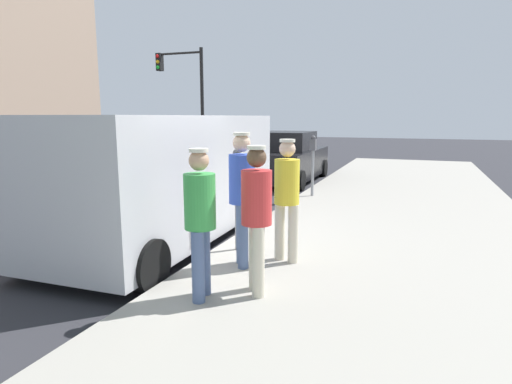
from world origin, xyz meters
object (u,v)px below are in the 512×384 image
(pedestrian_in_yellow, at_px, (287,192))
(parked_sedan_ahead, at_px, (287,159))
(parked_van, at_px, (167,175))
(parking_meter_far, at_px, (313,155))
(parking_meter_near, at_px, (237,182))
(traffic_light_corner, at_px, (186,86))
(pedestrian_in_green, at_px, (200,215))
(pedestrian_in_red, at_px, (257,211))
(pedestrian_in_blue, at_px, (242,190))

(pedestrian_in_yellow, distance_m, parked_sedan_ahead, 8.44)
(pedestrian_in_yellow, height_order, parked_van, parked_van)
(parking_meter_far, relative_size, parked_sedan_ahead, 0.34)
(parking_meter_near, bearing_deg, traffic_light_corner, 122.65)
(pedestrian_in_green, relative_size, parked_van, 0.32)
(parked_sedan_ahead, bearing_deg, pedestrian_in_red, -75.30)
(parking_meter_far, xyz_separation_m, pedestrian_in_blue, (0.34, -5.43, -0.00))
(parked_sedan_ahead, bearing_deg, pedestrian_in_blue, -77.21)
(parking_meter_near, distance_m, pedestrian_in_blue, 0.72)
(parked_van, height_order, traffic_light_corner, traffic_light_corner)
(parking_meter_near, relative_size, parked_sedan_ahead, 0.34)
(pedestrian_in_red, xyz_separation_m, parked_sedan_ahead, (-2.43, 9.26, -0.36))
(pedestrian_in_yellow, bearing_deg, parked_van, 162.63)
(parked_van, bearing_deg, pedestrian_in_red, -39.17)
(pedestrian_in_blue, bearing_deg, parked_sedan_ahead, 102.79)
(parking_meter_far, height_order, traffic_light_corner, traffic_light_corner)
(pedestrian_in_green, distance_m, pedestrian_in_yellow, 1.61)
(pedestrian_in_blue, xyz_separation_m, parked_sedan_ahead, (-1.92, 8.47, -0.43))
(traffic_light_corner, bearing_deg, pedestrian_in_blue, -57.55)
(pedestrian_in_green, relative_size, traffic_light_corner, 0.32)
(parked_sedan_ahead, height_order, traffic_light_corner, traffic_light_corner)
(parking_meter_far, xyz_separation_m, pedestrian_in_green, (0.33, -6.56, -0.09))
(parking_meter_near, xyz_separation_m, traffic_light_corner, (-7.85, 12.25, 2.34))
(pedestrian_in_green, height_order, pedestrian_in_yellow, pedestrian_in_yellow)
(pedestrian_in_blue, relative_size, parked_van, 0.34)
(parking_meter_far, distance_m, parked_van, 4.56)
(pedestrian_in_red, relative_size, traffic_light_corner, 0.32)
(pedestrian_in_yellow, distance_m, traffic_light_corner, 15.41)
(pedestrian_in_blue, xyz_separation_m, parked_van, (-1.84, 1.12, -0.02))
(pedestrian_in_red, relative_size, pedestrian_in_yellow, 0.99)
(pedestrian_in_blue, bearing_deg, parked_van, 148.63)
(pedestrian_in_yellow, xyz_separation_m, parked_sedan_ahead, (-2.42, 8.08, -0.37))
(parked_van, bearing_deg, traffic_light_corner, 118.37)
(pedestrian_in_red, height_order, pedestrian_in_yellow, pedestrian_in_yellow)
(pedestrian_in_red, bearing_deg, parked_van, 140.83)
(parking_meter_far, distance_m, pedestrian_in_green, 6.57)
(pedestrian_in_blue, distance_m, parked_sedan_ahead, 8.70)
(pedestrian_in_blue, distance_m, parked_van, 2.16)
(pedestrian_in_yellow, xyz_separation_m, pedestrian_in_blue, (-0.50, -0.39, 0.06))
(parked_van, bearing_deg, parking_meter_far, 70.78)
(parking_meter_near, bearing_deg, parking_meter_far, 90.00)
(pedestrian_in_green, bearing_deg, parking_meter_near, 100.59)
(pedestrian_in_green, height_order, pedestrian_in_red, pedestrian_in_red)
(parking_meter_far, bearing_deg, pedestrian_in_blue, -86.40)
(pedestrian_in_blue, bearing_deg, pedestrian_in_red, -57.40)
(pedestrian_in_yellow, distance_m, parked_van, 2.45)
(parking_meter_near, xyz_separation_m, pedestrian_in_green, (0.33, -1.77, -0.09))
(parked_van, distance_m, traffic_light_corner, 13.57)
(pedestrian_in_green, bearing_deg, pedestrian_in_blue, 89.44)
(parking_meter_near, xyz_separation_m, pedestrian_in_red, (0.85, -1.42, -0.07))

